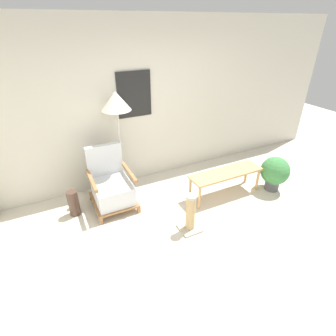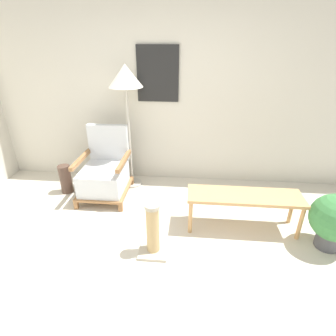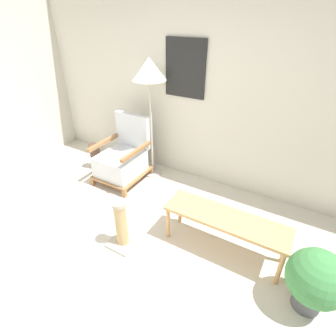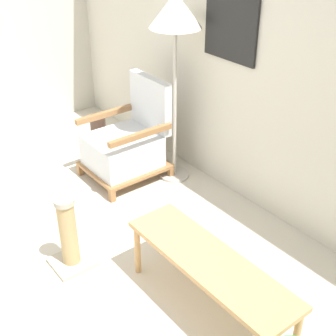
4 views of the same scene
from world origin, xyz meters
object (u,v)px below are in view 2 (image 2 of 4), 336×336
Objects in this scene: vase at (66,179)px; potted_plant at (334,219)px; floor_lamp at (126,82)px; armchair at (105,173)px; scratching_post at (153,232)px; coffee_table at (244,199)px.

potted_plant is (3.19, -0.82, 0.14)m from vase.
potted_plant is at bearing -26.04° from floor_lamp.
armchair is 2.28× the size of vase.
floor_lamp is at bearing 153.96° from potted_plant.
armchair reaches higher than potted_plant.
potted_plant is 1.81m from scratching_post.
floor_lamp is 4.15× the size of vase.
armchair is 1.53× the size of potted_plant.
armchair is 0.75× the size of coffee_table.
vase is (-0.59, 0.03, -0.13)m from armchair.
floor_lamp reaches higher than scratching_post.
vase is at bearing 177.17° from armchair.
vase is 0.67× the size of potted_plant.
scratching_post is (0.52, -1.37, -1.23)m from floor_lamp.
armchair reaches higher than scratching_post.
floor_lamp is at bearing 19.54° from vase.
floor_lamp reaches higher than armchair.
floor_lamp is at bearing 49.73° from armchair.
potted_plant is at bearing -14.42° from vase.
floor_lamp is (0.29, 0.34, 1.14)m from armchair.
potted_plant is (0.85, -0.24, -0.04)m from coffee_table.
potted_plant is (2.60, -0.79, 0.01)m from armchair.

